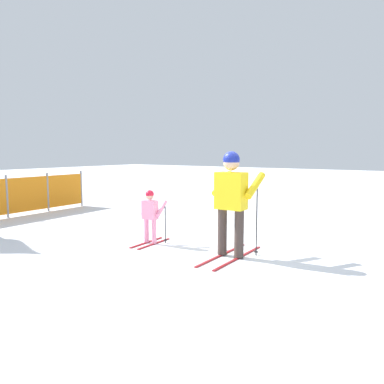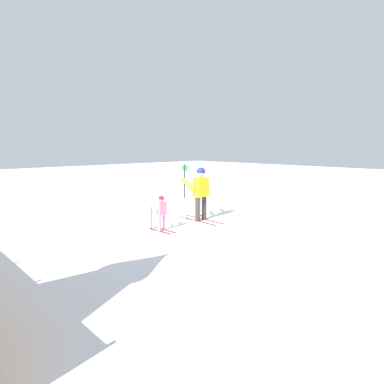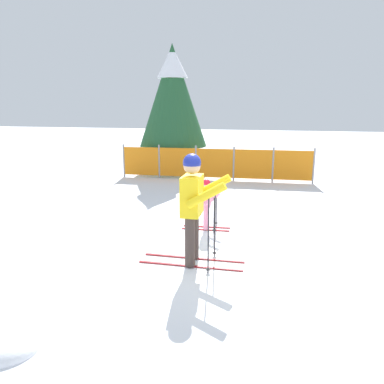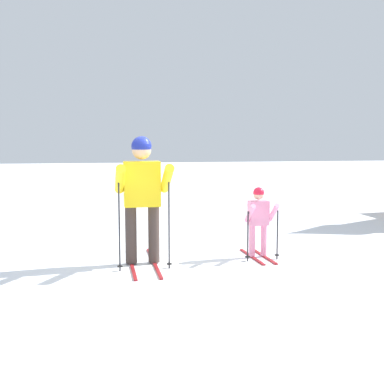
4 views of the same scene
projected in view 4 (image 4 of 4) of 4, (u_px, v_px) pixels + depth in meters
name	position (u px, v px, depth m)	size (l,w,h in m)	color
ground_plane	(166.00, 268.00, 6.33)	(60.00, 60.00, 0.00)	white
skier_adult	(142.00, 188.00, 6.42)	(1.64, 0.73, 1.73)	maroon
skier_child	(259.00, 217.00, 6.85)	(0.96, 0.51, 1.01)	maroon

